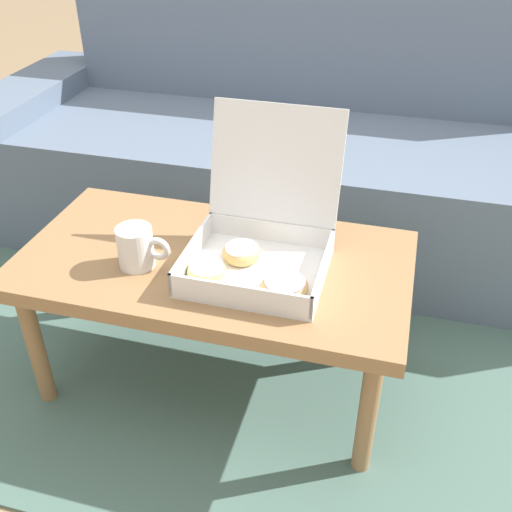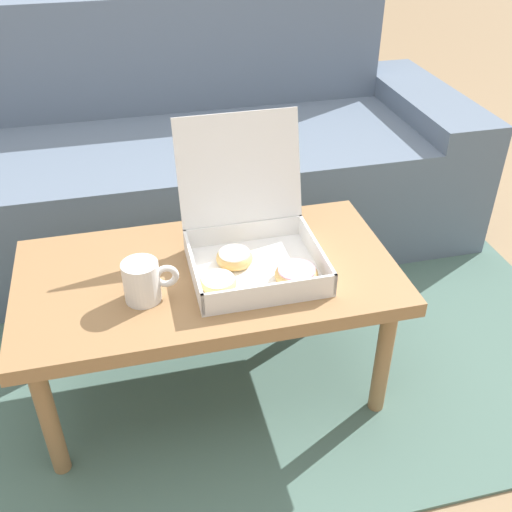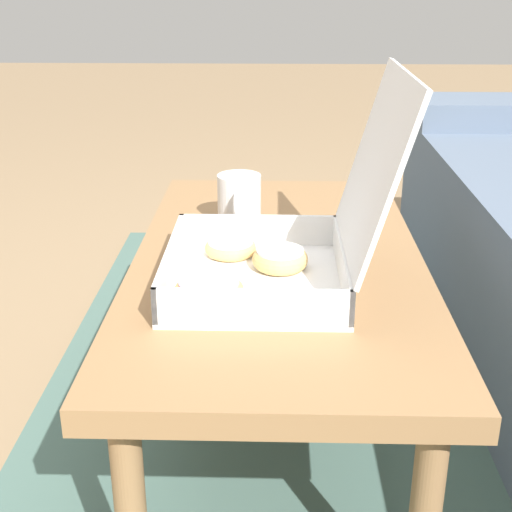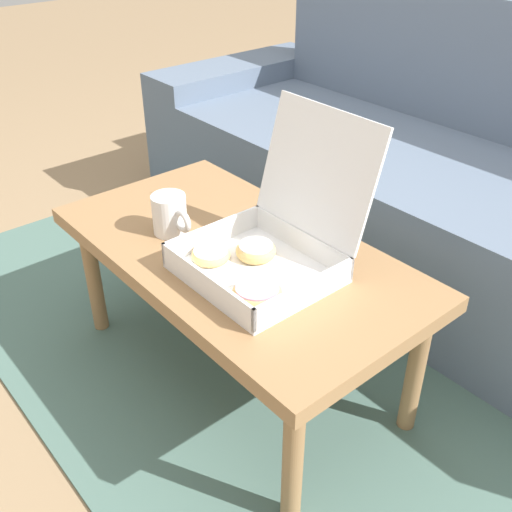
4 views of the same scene
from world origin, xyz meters
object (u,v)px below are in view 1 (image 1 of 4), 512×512
object	(u,v)px
couch	(289,158)
coffee_mug	(137,247)
coffee_table	(214,273)
pastry_box	(259,244)

from	to	relation	value
couch	coffee_mug	xyz separation A→B (m)	(-0.17, -0.96, 0.17)
coffee_table	pastry_box	bearing A→B (deg)	-2.90
coffee_table	couch	bearing A→B (deg)	90.00
couch	pastry_box	world-z (taller)	couch
couch	coffee_mug	distance (m)	0.99
pastry_box	coffee_mug	distance (m)	0.29
couch	pastry_box	bearing A→B (deg)	-82.39
coffee_mug	coffee_table	bearing A→B (deg)	25.47
couch	pastry_box	distance (m)	0.92
pastry_box	coffee_mug	xyz separation A→B (m)	(-0.28, -0.07, -0.01)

